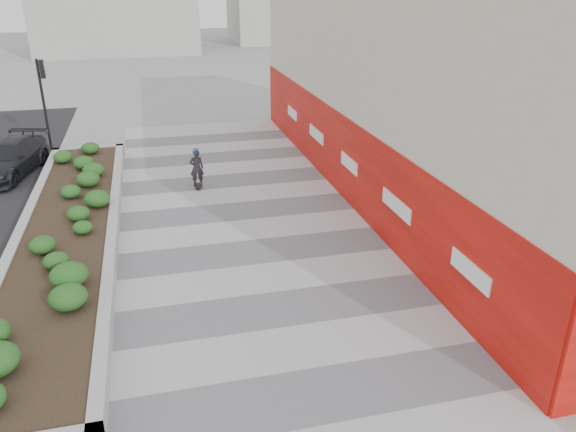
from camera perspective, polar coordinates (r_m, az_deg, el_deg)
name	(u,v)px	position (r m, az deg, el deg)	size (l,w,h in m)	color
ground	(300,352)	(12.66, 1.26, -13.67)	(160.00, 160.00, 0.00)	gray
walkway	(271,284)	(15.09, -1.75, -6.97)	(8.00, 36.00, 0.01)	#A8A8AD
building	(422,84)	(21.38, 13.49, 12.95)	(6.04, 24.08, 8.00)	beige
planter	(67,230)	(18.43, -21.54, -1.37)	(3.00, 18.00, 0.90)	#9E9EA0
traffic_signal_near	(43,92)	(28.03, -23.59, 11.50)	(0.33, 0.28, 4.20)	black
manhole_cover	(289,282)	(15.18, 0.11, -6.75)	(0.44, 0.44, 0.01)	#595654
skateboarder	(197,168)	(21.80, -9.26, 4.87)	(0.53, 0.73, 1.60)	beige
car_dark	(8,158)	(25.71, -26.58, 5.25)	(1.94, 4.78, 1.39)	black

